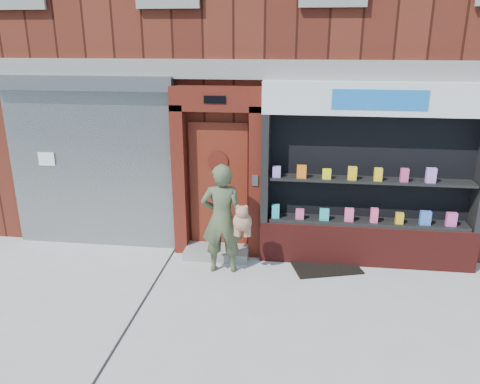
# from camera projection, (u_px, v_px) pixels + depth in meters

# --- Properties ---
(ground) EXTENTS (80.00, 80.00, 0.00)m
(ground) POSITION_uv_depth(u_px,v_px,m) (249.00, 313.00, 6.47)
(ground) COLOR #9E9E99
(ground) RESTS_ON ground
(building) EXTENTS (12.00, 8.16, 8.00)m
(building) POSITION_uv_depth(u_px,v_px,m) (278.00, 21.00, 10.86)
(building) COLOR #4B1911
(building) RESTS_ON ground
(shutter_bay) EXTENTS (3.10, 0.30, 3.04)m
(shutter_bay) POSITION_uv_depth(u_px,v_px,m) (90.00, 153.00, 8.11)
(shutter_bay) COLOR gray
(shutter_bay) RESTS_ON ground
(red_door_bay) EXTENTS (1.52, 0.58, 2.90)m
(red_door_bay) POSITION_uv_depth(u_px,v_px,m) (218.00, 173.00, 7.86)
(red_door_bay) COLOR #4A130C
(red_door_bay) RESTS_ON ground
(pharmacy_bay) EXTENTS (3.50, 0.41, 3.00)m
(pharmacy_bay) POSITION_uv_depth(u_px,v_px,m) (370.00, 184.00, 7.54)
(pharmacy_bay) COLOR #591815
(pharmacy_bay) RESTS_ON ground
(woman) EXTENTS (0.84, 0.56, 1.80)m
(woman) POSITION_uv_depth(u_px,v_px,m) (223.00, 219.00, 7.38)
(woman) COLOR #4A5537
(woman) RESTS_ON ground
(doormat) EXTENTS (1.25, 1.03, 0.03)m
(doormat) POSITION_uv_depth(u_px,v_px,m) (325.00, 265.00, 7.79)
(doormat) COLOR black
(doormat) RESTS_ON ground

